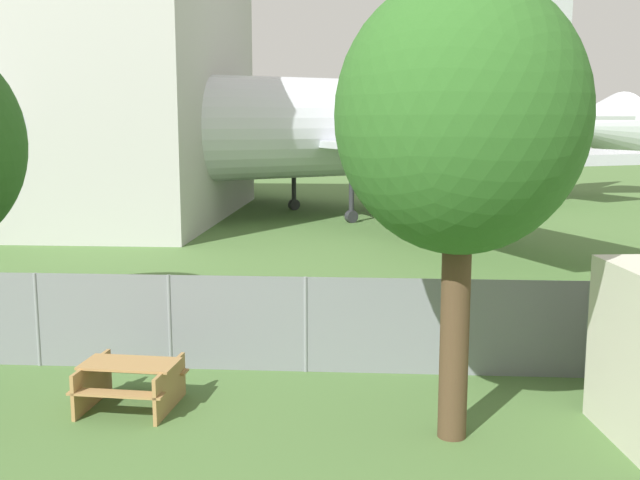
% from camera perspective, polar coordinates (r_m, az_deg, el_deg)
% --- Properties ---
extents(perimeter_fence, '(56.07, 0.07, 1.80)m').
position_cam_1_polar(perimeter_fence, '(13.85, -1.10, -6.47)').
color(perimeter_fence, gray).
rests_on(perimeter_fence, ground).
extents(airplane, '(40.23, 32.52, 13.66)m').
position_cam_1_polar(airplane, '(35.71, -1.75, 8.44)').
color(airplane, silver).
rests_on(airplane, ground).
extents(picnic_bench_near_cabin, '(1.62, 1.51, 0.76)m').
position_cam_1_polar(picnic_bench_near_cabin, '(12.68, -14.25, -10.29)').
color(picnic_bench_near_cabin, '#A37A47').
rests_on(picnic_bench_near_cabin, ground).
extents(tree_behind_benches, '(3.51, 3.51, 6.61)m').
position_cam_1_polar(tree_behind_benches, '(10.63, 10.68, 9.10)').
color(tree_behind_benches, '#4C3823').
rests_on(tree_behind_benches, ground).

